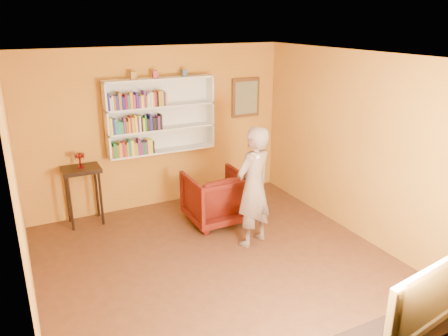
{
  "coord_description": "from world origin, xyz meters",
  "views": [
    {
      "loc": [
        -2.2,
        -4.4,
        3.13
      ],
      "look_at": [
        0.36,
        0.75,
        1.13
      ],
      "focal_mm": 35.0,
      "sensor_mm": 36.0,
      "label": 1
    }
  ],
  "objects_px": {
    "bookshelf": "(160,115)",
    "console_table": "(82,178)",
    "television": "(417,294)",
    "person": "(253,187)",
    "armchair": "(216,197)",
    "ruby_lustre": "(80,157)"
  },
  "relations": [
    {
      "from": "ruby_lustre",
      "to": "console_table",
      "type": "bearing_deg",
      "value": -57.99
    },
    {
      "from": "bookshelf",
      "to": "console_table",
      "type": "height_order",
      "value": "bookshelf"
    },
    {
      "from": "bookshelf",
      "to": "television",
      "type": "relative_size",
      "value": 1.53
    },
    {
      "from": "bookshelf",
      "to": "console_table",
      "type": "bearing_deg",
      "value": -173.28
    },
    {
      "from": "television",
      "to": "console_table",
      "type": "bearing_deg",
      "value": 105.85
    },
    {
      "from": "armchair",
      "to": "bookshelf",
      "type": "bearing_deg",
      "value": -62.82
    },
    {
      "from": "bookshelf",
      "to": "television",
      "type": "height_order",
      "value": "bookshelf"
    },
    {
      "from": "armchair",
      "to": "television",
      "type": "relative_size",
      "value": 0.77
    },
    {
      "from": "console_table",
      "to": "ruby_lustre",
      "type": "relative_size",
      "value": 3.93
    },
    {
      "from": "console_table",
      "to": "person",
      "type": "bearing_deg",
      "value": -40.33
    },
    {
      "from": "person",
      "to": "television",
      "type": "xyz_separation_m",
      "value": [
        0.05,
        -2.76,
        -0.03
      ]
    },
    {
      "from": "bookshelf",
      "to": "ruby_lustre",
      "type": "bearing_deg",
      "value": -173.28
    },
    {
      "from": "console_table",
      "to": "television",
      "type": "relative_size",
      "value": 0.8
    },
    {
      "from": "person",
      "to": "console_table",
      "type": "bearing_deg",
      "value": -60.72
    },
    {
      "from": "person",
      "to": "television",
      "type": "relative_size",
      "value": 1.48
    },
    {
      "from": "bookshelf",
      "to": "armchair",
      "type": "xyz_separation_m",
      "value": [
        0.53,
        -1.03,
        -1.18
      ]
    },
    {
      "from": "armchair",
      "to": "console_table",
      "type": "bearing_deg",
      "value": -24.8
    },
    {
      "from": "bookshelf",
      "to": "person",
      "type": "distance_m",
      "value": 2.15
    },
    {
      "from": "bookshelf",
      "to": "ruby_lustre",
      "type": "distance_m",
      "value": 1.45
    },
    {
      "from": "armchair",
      "to": "person",
      "type": "relative_size",
      "value": 0.52
    },
    {
      "from": "ruby_lustre",
      "to": "television",
      "type": "height_order",
      "value": "television"
    },
    {
      "from": "person",
      "to": "television",
      "type": "bearing_deg",
      "value": 70.63
    }
  ]
}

